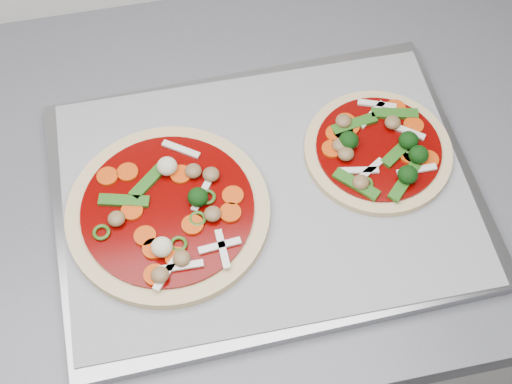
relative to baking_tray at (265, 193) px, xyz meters
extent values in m
cube|color=gray|center=(0.00, 0.00, 0.00)|extent=(0.51, 0.38, 0.02)
cube|color=gray|center=(0.00, 0.00, 0.01)|extent=(0.48, 0.35, 0.00)
cylinder|color=#DCC17E|center=(-0.12, -0.01, 0.02)|extent=(0.30, 0.30, 0.01)
cylinder|color=#710103|center=(-0.12, -0.01, 0.03)|extent=(0.26, 0.26, 0.00)
cube|color=#2A6219|center=(-0.16, 0.01, 0.03)|extent=(0.06, 0.03, 0.00)
torus|color=#285013|center=(-0.07, -0.01, 0.03)|extent=(0.03, 0.03, 0.00)
ellipsoid|color=brown|center=(-0.11, -0.08, 0.03)|extent=(0.03, 0.03, 0.01)
cylinder|color=#E83F02|center=(-0.05, -0.03, 0.03)|extent=(0.03, 0.03, 0.00)
ellipsoid|color=brown|center=(-0.07, -0.03, 0.03)|extent=(0.03, 0.03, 0.01)
cylinder|color=#E83F02|center=(-0.16, 0.04, 0.03)|extent=(0.03, 0.03, 0.00)
ellipsoid|color=brown|center=(-0.06, 0.02, 0.03)|extent=(0.03, 0.03, 0.01)
ellipsoid|color=#C7BA94|center=(-0.11, 0.04, 0.04)|extent=(0.03, 0.03, 0.02)
cube|color=#2A6219|center=(-0.13, 0.03, 0.03)|extent=(0.05, 0.05, 0.00)
ellipsoid|color=black|center=(-0.08, -0.01, 0.04)|extent=(0.03, 0.03, 0.02)
cylinder|color=#E83F02|center=(-0.16, -0.01, 0.03)|extent=(0.03, 0.03, 0.00)
cube|color=silver|center=(-0.07, 0.00, 0.03)|extent=(0.03, 0.04, 0.00)
ellipsoid|color=brown|center=(-0.17, -0.02, 0.03)|extent=(0.03, 0.03, 0.01)
torus|color=#285013|center=(-0.19, -0.03, 0.03)|extent=(0.02, 0.02, 0.00)
cube|color=silver|center=(-0.13, -0.09, 0.03)|extent=(0.04, 0.04, 0.00)
cube|color=silver|center=(-0.07, -0.07, 0.03)|extent=(0.05, 0.01, 0.00)
torus|color=#285013|center=(-0.09, -0.03, 0.03)|extent=(0.03, 0.03, 0.00)
cube|color=silver|center=(-0.06, -0.08, 0.03)|extent=(0.01, 0.05, 0.00)
cube|color=silver|center=(-0.09, 0.06, 0.03)|extent=(0.04, 0.03, 0.00)
cylinder|color=#E83F02|center=(-0.04, -0.01, 0.03)|extent=(0.04, 0.04, 0.00)
cylinder|color=#E83F02|center=(-0.15, -0.04, 0.03)|extent=(0.04, 0.04, 0.00)
cylinder|color=#E83F02|center=(-0.10, 0.03, 0.03)|extent=(0.03, 0.03, 0.00)
cylinder|color=#E83F02|center=(-0.09, -0.04, 0.03)|extent=(0.03, 0.03, 0.00)
ellipsoid|color=#C7BA94|center=(-0.13, -0.07, 0.04)|extent=(0.03, 0.03, 0.02)
cube|color=silver|center=(-0.11, -0.09, 0.03)|extent=(0.05, 0.01, 0.00)
cylinder|color=#E83F02|center=(-0.12, -0.08, 0.03)|extent=(0.03, 0.03, 0.00)
cylinder|color=#E83F02|center=(-0.14, -0.06, 0.03)|extent=(0.03, 0.03, 0.00)
torus|color=#285013|center=(-0.11, -0.06, 0.03)|extent=(0.03, 0.03, 0.00)
cylinder|color=#E83F02|center=(-0.14, -0.09, 0.03)|extent=(0.03, 0.03, 0.00)
ellipsoid|color=brown|center=(-0.08, 0.03, 0.03)|extent=(0.02, 0.02, 0.01)
cylinder|color=#E83F02|center=(-0.18, 0.04, 0.03)|extent=(0.04, 0.04, 0.00)
ellipsoid|color=brown|center=(-0.14, -0.10, 0.03)|extent=(0.02, 0.02, 0.01)
cylinder|color=#DCC17E|center=(0.14, 0.02, 0.01)|extent=(0.23, 0.23, 0.01)
cylinder|color=#710103|center=(0.14, 0.02, 0.02)|extent=(0.19, 0.19, 0.00)
cube|color=silver|center=(0.12, -0.01, 0.03)|extent=(0.04, 0.03, 0.00)
cylinder|color=#E83F02|center=(0.12, 0.06, 0.03)|extent=(0.03, 0.03, 0.00)
cube|color=#2A6219|center=(0.16, -0.03, 0.03)|extent=(0.05, 0.05, 0.00)
ellipsoid|color=black|center=(0.16, -0.03, 0.03)|extent=(0.03, 0.03, 0.02)
cube|color=#2A6219|center=(0.10, -0.02, 0.03)|extent=(0.05, 0.05, 0.00)
ellipsoid|color=brown|center=(0.10, 0.03, 0.03)|extent=(0.03, 0.03, 0.01)
cylinder|color=#E83F02|center=(0.11, 0.07, 0.03)|extent=(0.03, 0.03, 0.00)
cube|color=silver|center=(0.15, 0.07, 0.03)|extent=(0.04, 0.04, 0.00)
cube|color=#2A6219|center=(0.12, 0.06, 0.03)|extent=(0.06, 0.02, 0.00)
cube|color=silver|center=(0.18, 0.04, 0.03)|extent=(0.04, 0.04, 0.00)
ellipsoid|color=brown|center=(0.11, -0.02, 0.03)|extent=(0.03, 0.03, 0.01)
cube|color=#2A6219|center=(0.17, 0.01, 0.03)|extent=(0.06, 0.04, 0.00)
ellipsoid|color=brown|center=(0.11, 0.03, 0.03)|extent=(0.03, 0.03, 0.01)
cylinder|color=#E83F02|center=(0.10, 0.05, 0.03)|extent=(0.03, 0.03, 0.00)
ellipsoid|color=black|center=(0.18, 0.02, 0.03)|extent=(0.03, 0.03, 0.02)
cylinder|color=#E83F02|center=(0.19, 0.04, 0.03)|extent=(0.03, 0.03, 0.00)
cylinder|color=#E83F02|center=(0.18, 0.00, 0.03)|extent=(0.03, 0.03, 0.00)
cube|color=silver|center=(0.16, 0.08, 0.03)|extent=(0.05, 0.02, 0.00)
cube|color=silver|center=(0.11, -0.01, 0.03)|extent=(0.05, 0.02, 0.00)
ellipsoid|color=brown|center=(0.10, 0.02, 0.03)|extent=(0.03, 0.03, 0.01)
cylinder|color=#E83F02|center=(0.18, 0.07, 0.03)|extent=(0.03, 0.03, 0.00)
cube|color=silver|center=(0.18, -0.02, 0.03)|extent=(0.05, 0.01, 0.00)
cube|color=#2A6219|center=(0.18, 0.07, 0.03)|extent=(0.06, 0.03, 0.00)
ellipsoid|color=brown|center=(0.11, 0.06, 0.03)|extent=(0.02, 0.02, 0.01)
cylinder|color=#E83F02|center=(0.11, 0.05, 0.03)|extent=(0.03, 0.03, 0.00)
ellipsoid|color=brown|center=(0.17, 0.05, 0.03)|extent=(0.03, 0.03, 0.01)
torus|color=#285013|center=(0.18, 0.01, 0.03)|extent=(0.02, 0.02, 0.00)
torus|color=#285013|center=(0.11, -0.03, 0.03)|extent=(0.02, 0.02, 0.00)
cylinder|color=#E83F02|center=(0.20, -0.01, 0.03)|extent=(0.04, 0.04, 0.00)
ellipsoid|color=black|center=(0.11, 0.03, 0.03)|extent=(0.03, 0.03, 0.02)
cylinder|color=#E83F02|center=(0.18, 0.00, 0.03)|extent=(0.03, 0.03, 0.00)
ellipsoid|color=black|center=(0.18, 0.00, 0.03)|extent=(0.03, 0.03, 0.02)
cylinder|color=#E83F02|center=(0.09, 0.03, 0.03)|extent=(0.04, 0.04, 0.00)
camera|label=1|loc=(-0.10, -0.42, 0.73)|focal=50.00mm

